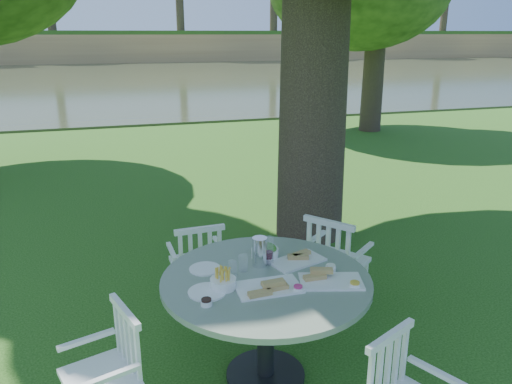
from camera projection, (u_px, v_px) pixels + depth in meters
ground at (262, 278)px, 5.01m from camera, size 140.00×140.00×0.00m
table at (266, 297)px, 3.38m from camera, size 1.41×1.41×0.79m
chair_ne at (333, 258)px, 4.23m from camera, size 0.62×0.62×0.90m
chair_nw at (198, 261)px, 4.27m from camera, size 0.44×0.41×0.83m
chair_sw at (113, 365)px, 2.94m from camera, size 0.50×0.52×0.83m
tableware at (265, 267)px, 3.39m from camera, size 1.15×0.77×0.21m
river at (130, 80)px, 25.97m from camera, size 100.00×28.00×0.12m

